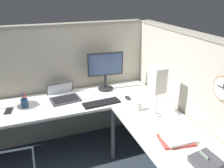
% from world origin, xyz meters
% --- Properties ---
extents(cubicle_wall_back, '(2.57, 0.12, 1.58)m').
position_xyz_m(cubicle_wall_back, '(-0.36, 0.87, 0.79)').
color(cubicle_wall_back, '#A8A393').
rests_on(cubicle_wall_back, ground).
extents(cubicle_wall_right, '(0.12, 2.37, 1.58)m').
position_xyz_m(cubicle_wall_right, '(0.87, -0.27, 0.79)').
color(cubicle_wall_right, '#A8A393').
rests_on(cubicle_wall_right, ground).
extents(desk, '(2.35, 2.15, 0.73)m').
position_xyz_m(desk, '(-0.15, -0.05, 0.63)').
color(desk, white).
rests_on(desk, ground).
extents(monitor, '(0.46, 0.20, 0.50)m').
position_xyz_m(monitor, '(0.24, 0.64, 1.02)').
color(monitor, '#232326').
rests_on(monitor, desk).
extents(laptop, '(0.38, 0.42, 0.22)m').
position_xyz_m(laptop, '(-0.33, 0.60, 0.75)').
color(laptop, '#38383D').
rests_on(laptop, desk).
extents(keyboard, '(0.44, 0.16, 0.02)m').
position_xyz_m(keyboard, '(0.06, 0.26, 0.74)').
color(keyboard, black).
rests_on(keyboard, desk).
extents(computer_mouse, '(0.06, 0.10, 0.03)m').
position_xyz_m(computer_mouse, '(0.39, 0.27, 0.75)').
color(computer_mouse, '#232326').
rests_on(computer_mouse, desk).
extents(pen_cup, '(0.08, 0.08, 0.18)m').
position_xyz_m(pen_cup, '(-0.78, 0.49, 0.78)').
color(pen_cup, navy).
rests_on(pen_cup, desk).
extents(cell_phone, '(0.09, 0.15, 0.01)m').
position_xyz_m(cell_phone, '(-0.95, 0.45, 0.73)').
color(cell_phone, black).
rests_on(cell_phone, desk).
extents(office_phone, '(0.19, 0.21, 0.11)m').
position_xyz_m(office_phone, '(0.46, -1.00, 0.77)').
color(office_phone, '#38383D').
rests_on(office_phone, desk).
extents(book_stack, '(0.31, 0.26, 0.04)m').
position_xyz_m(book_stack, '(0.45, -0.66, 0.75)').
color(book_stack, '#BF3F38').
rests_on(book_stack, desk).
extents(desk_lamp_paper, '(0.13, 0.13, 0.53)m').
position_xyz_m(desk_lamp_paper, '(0.51, -0.19, 1.11)').
color(desk_lamp_paper, '#B7BABF').
rests_on(desk_lamp_paper, desk).
extents(coffee_mug, '(0.08, 0.08, 0.10)m').
position_xyz_m(coffee_mug, '(0.38, -0.03, 0.78)').
color(coffee_mug, silver).
rests_on(coffee_mug, desk).
extents(wall_clock, '(0.04, 0.22, 0.22)m').
position_xyz_m(wall_clock, '(0.82, -0.71, 1.20)').
color(wall_clock, olive).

